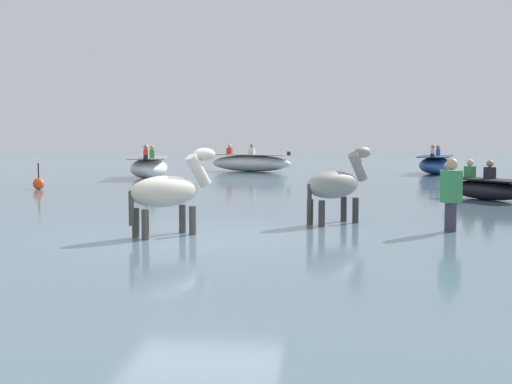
% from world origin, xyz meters
% --- Properties ---
extents(ground_plane, '(120.00, 120.00, 0.00)m').
position_xyz_m(ground_plane, '(0.00, 0.00, 0.00)').
color(ground_plane, '#756B56').
extents(water_surface, '(90.00, 90.00, 0.38)m').
position_xyz_m(water_surface, '(0.00, 10.00, 0.19)').
color(water_surface, slate).
rests_on(water_surface, ground).
extents(horse_lead_grey, '(1.38, 1.37, 1.80)m').
position_xyz_m(horse_lead_grey, '(2.14, 2.00, 1.07)').
color(horse_lead_grey, gray).
rests_on(horse_lead_grey, ground).
extents(horse_trailing_pinto, '(1.37, 1.38, 1.80)m').
position_xyz_m(horse_trailing_pinto, '(-0.59, 0.15, 1.07)').
color(horse_trailing_pinto, beige).
rests_on(horse_trailing_pinto, ground).
extents(boat_near_starboard, '(2.16, 3.96, 1.27)m').
position_xyz_m(boat_near_starboard, '(6.71, 19.76, 0.78)').
color(boat_near_starboard, '#28518E').
rests_on(boat_near_starboard, water_surface).
extents(boat_far_inshore, '(2.15, 3.99, 1.30)m').
position_xyz_m(boat_far_inshore, '(-4.95, 15.24, 0.80)').
color(boat_far_inshore, silver).
rests_on(boat_far_inshore, water_surface).
extents(boat_near_port, '(4.22, 2.60, 1.29)m').
position_xyz_m(boat_near_port, '(-1.57, 20.87, 0.79)').
color(boat_near_port, silver).
rests_on(boat_near_port, water_surface).
extents(boat_distant_west, '(2.14, 2.51, 1.01)m').
position_xyz_m(boat_distant_west, '(6.06, 7.29, 0.67)').
color(boat_distant_west, black).
rests_on(boat_distant_west, water_surface).
extents(person_onlooker_left, '(0.38, 0.34, 1.63)m').
position_xyz_m(person_onlooker_left, '(4.06, 1.14, 0.87)').
color(person_onlooker_left, '#383842').
rests_on(person_onlooker_left, ground).
extents(channel_buoy, '(0.35, 0.35, 0.81)m').
position_xyz_m(channel_buoy, '(-6.83, 9.31, 0.57)').
color(channel_buoy, '#E54C1E').
rests_on(channel_buoy, water_surface).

